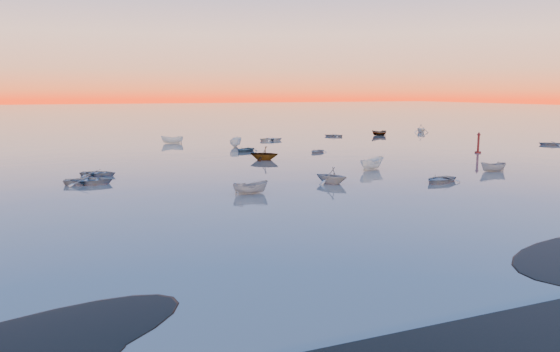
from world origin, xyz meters
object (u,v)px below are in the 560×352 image
boat_near_left (99,176)px  boat_near_right (331,183)px  boat_near_center (372,170)px  channel_marker (478,144)px

boat_near_left → boat_near_right: size_ratio=1.05×
boat_near_right → boat_near_center: bearing=-174.4°
boat_near_left → channel_marker: bearing=-61.5°
boat_near_left → boat_near_center: 31.56m
boat_near_right → boat_near_left: bearing=-65.4°
channel_marker → boat_near_center: bearing=-160.1°
channel_marker → boat_near_right: bearing=-155.2°
boat_near_right → channel_marker: 37.37m
boat_near_left → boat_near_center: bearing=-77.1°
boat_near_left → channel_marker: (55.25, 0.95, 1.32)m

